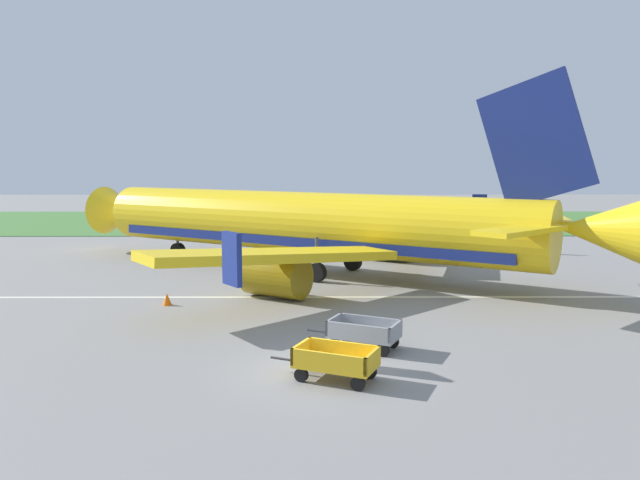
{
  "coord_description": "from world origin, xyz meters",
  "views": [
    {
      "loc": [
        -0.19,
        -19.11,
        6.8
      ],
      "look_at": [
        -0.03,
        11.97,
        2.8
      ],
      "focal_mm": 33.83,
      "sensor_mm": 36.0,
      "label": 1
    }
  ],
  "objects_px": {
    "baggage_cart_nearest": "(335,361)",
    "traffic_cone_near_plane": "(167,299)",
    "airplane": "(315,224)",
    "baggage_cart_second_in_row": "(364,333)"
  },
  "relations": [
    {
      "from": "baggage_cart_nearest",
      "to": "traffic_cone_near_plane",
      "type": "bearing_deg",
      "value": 127.65
    },
    {
      "from": "airplane",
      "to": "traffic_cone_near_plane",
      "type": "distance_m",
      "value": 11.24
    },
    {
      "from": "baggage_cart_second_in_row",
      "to": "airplane",
      "type": "bearing_deg",
      "value": 96.88
    },
    {
      "from": "baggage_cart_nearest",
      "to": "baggage_cart_second_in_row",
      "type": "bearing_deg",
      "value": 70.61
    },
    {
      "from": "baggage_cart_nearest",
      "to": "baggage_cart_second_in_row",
      "type": "height_order",
      "value": "same"
    },
    {
      "from": "airplane",
      "to": "baggage_cart_nearest",
      "type": "bearing_deg",
      "value": -87.83
    },
    {
      "from": "airplane",
      "to": "traffic_cone_near_plane",
      "type": "bearing_deg",
      "value": -130.57
    },
    {
      "from": "airplane",
      "to": "baggage_cart_nearest",
      "type": "distance_m",
      "value": 18.54
    },
    {
      "from": "traffic_cone_near_plane",
      "to": "baggage_cart_nearest",
      "type": "bearing_deg",
      "value": -52.35
    },
    {
      "from": "airplane",
      "to": "baggage_cart_second_in_row",
      "type": "bearing_deg",
      "value": -83.12
    }
  ]
}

